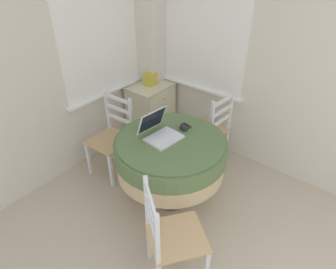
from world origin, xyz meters
TOP-DOWN VIEW (x-y plane):
  - corner_room_shell at (1.43, 2.19)m, footprint 4.63×5.25m
  - round_dining_table at (1.20, 2.13)m, footprint 1.08×1.08m
  - laptop at (1.18, 2.24)m, footprint 0.35×0.37m
  - computer_mouse at (1.41, 2.13)m, footprint 0.06×0.10m
  - cell_phone at (1.49, 2.16)m, footprint 0.07×0.12m
  - dining_chair_near_back_window at (1.18, 2.95)m, footprint 0.45×0.43m
  - dining_chair_near_right_window at (2.01, 2.18)m, footprint 0.44×0.46m
  - dining_chair_camera_near at (0.54, 1.61)m, footprint 0.59×0.59m
  - corner_cabinet at (2.05, 3.13)m, footprint 0.58×0.46m
  - storage_box at (2.06, 3.14)m, footprint 0.15×0.12m

SIDE VIEW (x-z plane):
  - corner_cabinet at x=2.05m, z-range 0.00..0.75m
  - dining_chair_near_back_window at x=1.18m, z-range -0.02..0.92m
  - dining_chair_near_right_window at x=2.01m, z-range -0.02..0.92m
  - dining_chair_camera_near at x=0.54m, z-range -0.02..0.92m
  - round_dining_table at x=1.20m, z-range 0.22..1.00m
  - cell_phone at x=1.49m, z-range 0.77..0.79m
  - computer_mouse at x=1.41m, z-range 0.77..0.82m
  - storage_box at x=2.06m, z-range 0.75..0.90m
  - laptop at x=1.18m, z-range 0.70..0.95m
  - corner_room_shell at x=1.43m, z-range 0.00..2.55m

